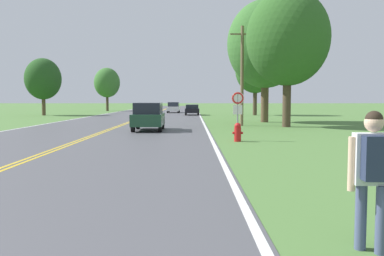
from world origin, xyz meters
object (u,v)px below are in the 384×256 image
tree_right_cluster (256,70)px  car_dark_green_suv_nearest (149,116)px  fire_hydrant (238,132)px  traffic_sign (238,104)px  tree_behind_sign (288,38)px  car_white_sedan_mid_near (174,107)px  tree_left_verge (266,44)px  tree_far_back (43,79)px  hitchhiker_person (374,167)px  tree_mid_treeline (107,83)px  car_black_hatchback_approaching (192,109)px

tree_right_cluster → car_dark_green_suv_nearest: size_ratio=2.05×
fire_hydrant → traffic_sign: (0.04, 0.44, 1.30)m
fire_hydrant → tree_behind_sign: 12.43m
car_white_sedan_mid_near → fire_hydrant: bearing=8.0°
fire_hydrant → tree_left_verge: bearing=75.6°
tree_far_back → car_dark_green_suv_nearest: 28.97m
hitchhiker_person → traffic_sign: size_ratio=0.79×
traffic_sign → tree_mid_treeline: bearing=108.5°
car_dark_green_suv_nearest → traffic_sign: bearing=37.6°
tree_behind_sign → car_white_sedan_mid_near: size_ratio=2.32×
tree_right_cluster → car_black_hatchback_approaching: bearing=177.1°
fire_hydrant → tree_behind_sign: (4.59, 9.98, 5.81)m
tree_behind_sign → car_black_hatchback_approaching: bearing=107.1°
tree_left_verge → car_black_hatchback_approaching: (-6.25, 15.78, -5.93)m
tree_left_verge → car_white_sedan_mid_near: size_ratio=2.50×
fire_hydrant → car_white_sedan_mid_near: size_ratio=0.21×
tree_right_cluster → tree_far_back: tree_right_cluster is taller
tree_left_verge → tree_right_cluster: bearing=84.3°
tree_behind_sign → tree_mid_treeline: tree_behind_sign is taller
tree_far_back → traffic_sign: bearing=-56.2°
fire_hydrant → tree_right_cluster: tree_right_cluster is taller
hitchhiker_person → car_white_sedan_mid_near: (-5.02, 54.53, -0.34)m
hitchhiker_person → tree_left_verge: tree_left_verge is taller
fire_hydrant → tree_far_back: (-20.33, 30.91, 4.00)m
tree_far_back → car_black_hatchback_approaching: 18.60m
tree_far_back → car_dark_green_suv_nearest: (15.45, -24.26, -3.50)m
hitchhiker_person → car_dark_green_suv_nearest: bearing=16.2°
tree_mid_treeline → car_dark_green_suv_nearest: 44.78m
fire_hydrant → car_black_hatchback_approaching: (-2.13, 31.88, 0.28)m
hitchhiker_person → tree_left_verge: 30.66m
car_dark_green_suv_nearest → car_black_hatchback_approaching: 25.39m
hitchhiker_person → car_black_hatchback_approaching: hitchhiker_person is taller
hitchhiker_person → fire_hydrant: size_ratio=2.09×
tree_mid_treeline → tree_behind_sign: bearing=-62.1°
car_white_sedan_mid_near → traffic_sign: bearing=8.1°
tree_right_cluster → car_black_hatchback_approaching: (-7.80, 0.39, -4.80)m
tree_behind_sign → traffic_sign: bearing=-115.5°
tree_mid_treeline → traffic_sign: bearing=-71.5°
traffic_sign → tree_right_cluster: 31.79m
tree_mid_treeline → hitchhiker_person: bearing=-75.3°
tree_mid_treeline → car_black_hatchback_approaching: (14.32, -17.86, -4.03)m
tree_behind_sign → tree_mid_treeline: (-21.04, 39.77, -1.50)m
tree_behind_sign → car_dark_green_suv_nearest: 11.36m
fire_hydrant → car_black_hatchback_approaching: 31.96m
hitchhiker_person → tree_far_back: bearing=27.0°
tree_far_back → car_dark_green_suv_nearest: tree_far_back is taller
tree_behind_sign → car_dark_green_suv_nearest: (-9.47, -3.33, -5.32)m
tree_mid_treeline → car_black_hatchback_approaching: bearing=-51.3°
car_dark_green_suv_nearest → car_white_sedan_mid_near: car_dark_green_suv_nearest is taller
tree_left_verge → car_dark_green_suv_nearest: tree_left_verge is taller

